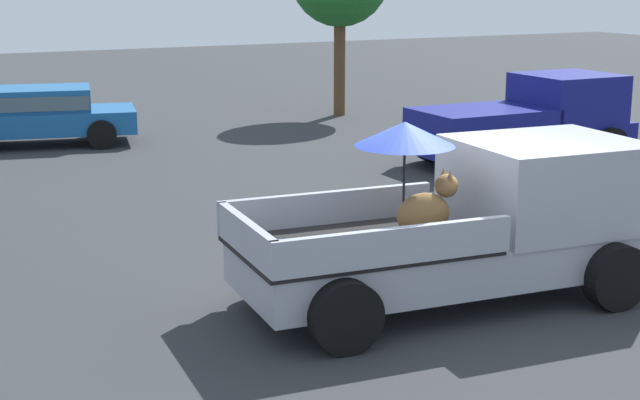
# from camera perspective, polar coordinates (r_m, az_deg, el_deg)

# --- Properties ---
(ground_plane) EXTENTS (80.00, 80.00, 0.00)m
(ground_plane) POSITION_cam_1_polar(r_m,az_deg,el_deg) (11.74, 7.41, -6.06)
(ground_plane) COLOR #2D3033
(pickup_truck_main) EXTENTS (5.19, 2.60, 2.24)m
(pickup_truck_main) POSITION_cam_1_polar(r_m,az_deg,el_deg) (11.69, 9.56, -1.27)
(pickup_truck_main) COLOR black
(pickup_truck_main) RESTS_ON ground
(pickup_truck_red) EXTENTS (4.82, 2.21, 1.80)m
(pickup_truck_red) POSITION_cam_1_polar(r_m,az_deg,el_deg) (20.50, 12.42, 4.67)
(pickup_truck_red) COLOR black
(pickup_truck_red) RESTS_ON ground
(parked_sedan_near) EXTENTS (4.58, 2.68, 1.33)m
(parked_sedan_near) POSITION_cam_1_polar(r_m,az_deg,el_deg) (22.92, -16.33, 5.01)
(parked_sedan_near) COLOR black
(parked_sedan_near) RESTS_ON ground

